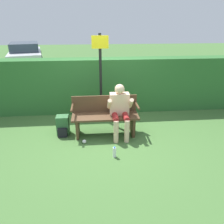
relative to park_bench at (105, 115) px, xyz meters
The scene contains 9 objects.
ground_plane 0.47m from the park_bench, 90.00° to the right, with size 40.00×40.00×0.00m, color #426B33.
hedge_back 1.49m from the park_bench, 90.00° to the left, with size 12.00×0.53×1.54m.
park_bench is the anchor object (origin of this frame).
person_seated 0.42m from the park_bench, 18.70° to the right, with size 0.57×0.60×1.21m.
backpack 1.03m from the park_bench, behind, with size 0.28×0.33×0.46m.
water_bottle 1.08m from the park_bench, 82.96° to the right, with size 0.07×0.07×0.23m.
signpost 1.16m from the park_bench, 93.98° to the left, with size 0.41×0.09×2.24m.
parked_car 9.72m from the park_bench, 115.24° to the left, with size 2.58×4.23×1.29m.
litter_crumple 0.78m from the park_bench, 138.14° to the right, with size 0.09×0.09×0.09m.
Camera 1 is at (-0.25, -4.59, 2.55)m, focal length 35.00 mm.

